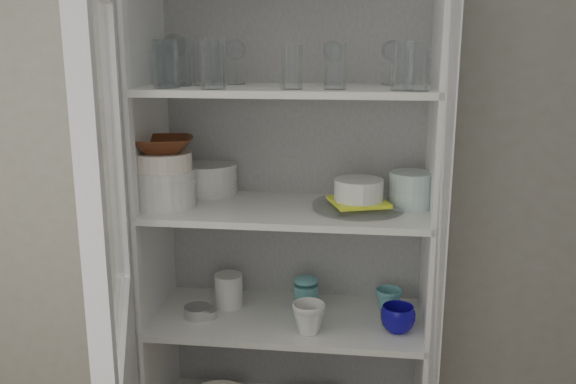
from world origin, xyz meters
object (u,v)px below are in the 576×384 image
Objects in this scene: measuring_cups at (198,312)px; yellow_trivet at (358,202)px; glass_platter at (358,206)px; goblet_0 at (175,57)px; terracotta_bowl at (162,145)px; cream_bowl at (163,161)px; teal_jar at (306,294)px; goblet_2 at (333,61)px; plate_stack_back at (206,178)px; grey_bowl_stack at (411,190)px; plate_stack_front at (164,188)px; white_canister at (229,290)px; pantry_cabinet at (290,287)px; goblet_1 at (235,60)px; mug_blue at (398,319)px; white_ramekin at (359,190)px; goblet_3 at (391,61)px; mug_white at (309,318)px; mug_teal at (388,301)px.

yellow_trivet is at bearing 4.90° from measuring_cups.
glass_platter is 0.01m from yellow_trivet.
goblet_0 is 0.32m from terracotta_bowl.
teal_jar is at bearing 14.89° from cream_bowl.
goblet_2 is 0.69× the size of plate_stack_back.
plate_stack_front is at bearing -173.32° from grey_bowl_stack.
terracotta_bowl is at bearing -114.08° from plate_stack_back.
pantry_cabinet is at bearing 4.32° from white_canister.
goblet_1 reaches higher than grey_bowl_stack.
goblet_2 is 1.62× the size of measuring_cups.
mug_blue is at bearing -24.32° from teal_jar.
goblet_0 is 1.60× the size of mug_blue.
goblet_2 is 0.89× the size of yellow_trivet.
goblet_2 reaches higher than white_ramekin.
terracotta_bowl is 0.74m from teal_jar.
goblet_0 is 0.74m from goblet_3.
glass_platter is (0.65, 0.05, -0.20)m from terracotta_bowl.
glass_platter is at bearing -12.27° from goblet_1.
yellow_trivet is 0.68m from measuring_cups.
pantry_cabinet is 0.34m from measuring_cups.
goblet_1 is 0.93× the size of yellow_trivet.
yellow_trivet is at bearing 4.70° from cream_bowl.
cream_bowl reaches higher than glass_platter.
mug_white is (0.09, -0.19, -0.03)m from pantry_cabinet.
grey_bowl_stack is at bearing -13.59° from goblet_2.
grey_bowl_stack is 1.35× the size of teal_jar.
goblet_2 is at bearing -173.33° from goblet_3.
goblet_3 is 0.50m from glass_platter.
glass_platter is at bearing -8.81° from goblet_0.
goblet_1 is 1.00m from mug_teal.
teal_jar is 0.89× the size of white_canister.
mug_teal is (0.12, 0.07, -0.38)m from yellow_trivet.
yellow_trivet reaches higher than teal_jar.
grey_bowl_stack is (0.81, -0.06, -0.43)m from goblet_0.
goblet_3 is 1.47× the size of teal_jar.
pantry_cabinet reaches higher than teal_jar.
terracotta_bowl is at bearing -162.77° from pantry_cabinet.
yellow_trivet is 0.42m from teal_jar.
yellow_trivet is at bearing -151.13° from mug_teal.
terracotta_bowl is at bearing -163.57° from goblet_2.
pantry_cabinet reaches higher than goblet_0.
glass_platter is at bearing -21.63° from teal_jar.
plate_stack_front is 0.65m from glass_platter.
grey_bowl_stack is at bearing -8.37° from plate_stack_back.
goblet_0 is 1.26× the size of grey_bowl_stack.
goblet_1 is 0.79× the size of plate_stack_front.
plate_stack_back is 2.36× the size of measuring_cups.
yellow_trivet is at bearing -7.07° from white_canister.
plate_stack_front reaches higher than mug_white.
goblet_3 is at bearing 15.45° from measuring_cups.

